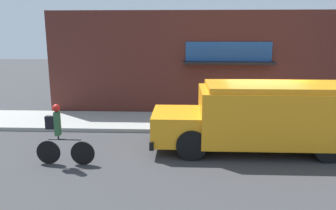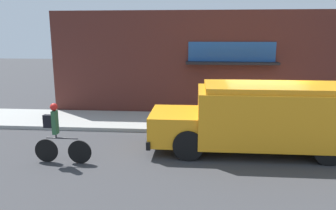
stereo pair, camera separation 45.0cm
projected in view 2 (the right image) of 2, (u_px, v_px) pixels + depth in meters
ground_plane at (261, 135)px, 11.70m from camera, size 70.00×70.00×0.00m
sidewalk at (254, 123)px, 13.03m from camera, size 28.00×2.76×0.14m
storefront at (250, 64)px, 14.03m from camera, size 17.53×0.74×4.54m
school_bus at (264, 116)px, 9.91m from camera, size 6.27×2.63×2.09m
cyclist at (58, 135)px, 9.08m from camera, size 1.64×0.21×1.71m
trash_bin at (230, 112)px, 13.03m from camera, size 0.52×0.52×0.77m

